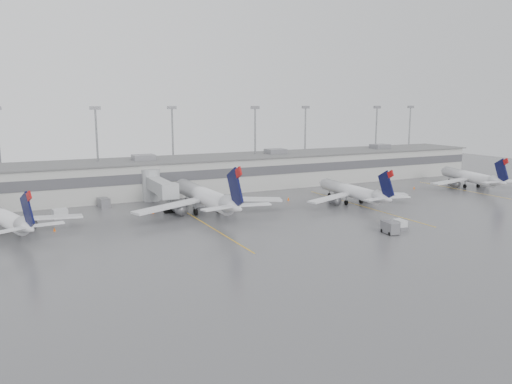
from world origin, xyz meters
name	(u,v)px	position (x,y,z in m)	size (l,w,h in m)	color
ground	(370,246)	(0.00, 0.00, 0.00)	(260.00, 260.00, 0.00)	#4E4E50
terminal	(223,172)	(-0.01, 57.98, 4.17)	(152.00, 17.00, 9.45)	#B5B5B0
light_masts	(214,139)	(0.00, 63.75, 12.03)	(142.40, 8.00, 20.60)	gray
jet_bridge_right	(156,186)	(-20.50, 45.72, 3.87)	(4.00, 17.20, 7.00)	#999B9D
stand_markings	(291,214)	(0.00, 24.00, 0.01)	(105.25, 40.00, 0.01)	#DD9F0D
jet_far_left	(5,218)	(-49.42, 31.96, 2.74)	(23.24, 26.46, 8.82)	silver
jet_mid_left	(206,196)	(-14.35, 32.14, 3.42)	(30.32, 33.97, 10.99)	silver
jet_mid_right	(353,191)	(17.19, 27.29, 2.74)	(24.32, 27.30, 8.83)	silver
jet_far_right	(471,177)	(57.23, 31.11, 2.78)	(23.84, 27.08, 8.95)	silver
baggage_tug	(400,226)	(10.64, 5.44, 0.68)	(2.03, 2.88, 1.75)	silver
baggage_cart	(390,227)	(7.44, 4.24, 1.03)	(2.08, 3.25, 1.98)	slate
gse_uld_a	(60,214)	(-40.34, 40.13, 0.91)	(2.56, 1.71, 1.81)	silver
gse_uld_b	(199,203)	(-13.33, 39.01, 0.81)	(2.28, 1.52, 1.61)	silver
gse_uld_c	(341,192)	(20.49, 36.07, 0.93)	(2.62, 1.74, 1.85)	silver
gse_loader	(104,203)	(-31.22, 47.22, 0.95)	(1.90, 3.03, 1.90)	slate
cone_a	(54,229)	(-42.11, 30.28, 0.33)	(0.41, 0.41, 0.66)	#F85D05
cone_b	(153,212)	(-23.66, 36.62, 0.37)	(0.46, 0.46, 0.73)	#F85D05
cone_c	(288,199)	(6.76, 36.64, 0.39)	(0.49, 0.49, 0.77)	#F85D05
cone_d	(414,187)	(42.91, 35.99, 0.34)	(0.43, 0.43, 0.69)	#F85D05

